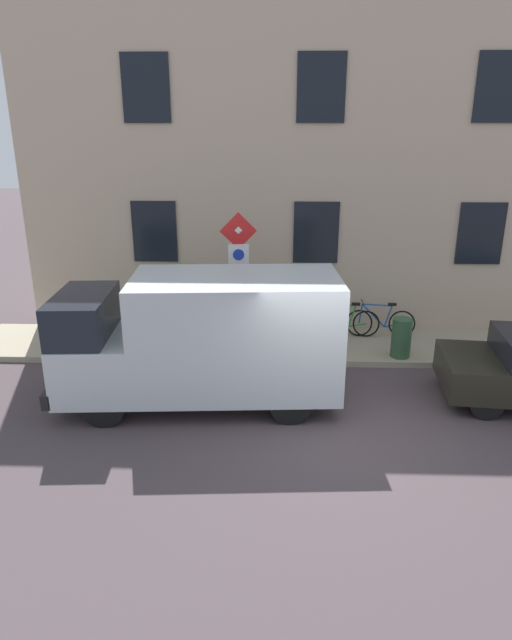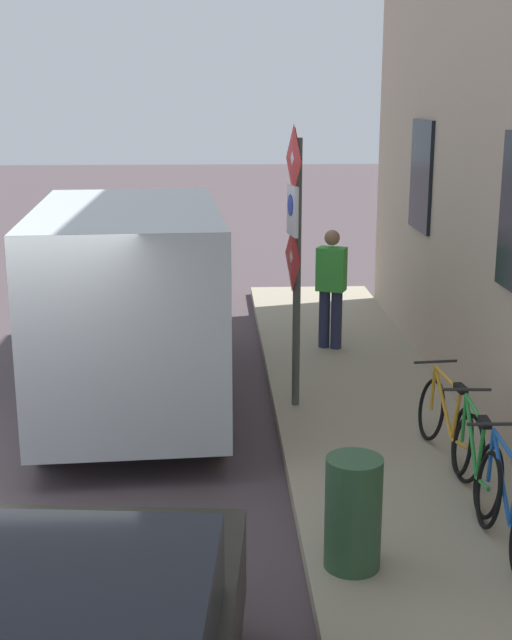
% 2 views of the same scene
% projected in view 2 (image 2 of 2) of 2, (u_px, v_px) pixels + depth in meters
% --- Properties ---
extents(ground_plane, '(80.00, 80.00, 0.00)m').
position_uv_depth(ground_plane, '(20.00, 486.00, 8.46)').
color(ground_plane, '#483C40').
extents(sidewalk_slab, '(2.18, 16.49, 0.14)m').
position_uv_depth(sidewalk_slab, '(396.00, 471.00, 8.62)').
color(sidewalk_slab, gray).
rests_on(sidewalk_slab, ground_plane).
extents(sign_post_stacked, '(0.18, 0.56, 3.13)m').
position_uv_depth(sign_post_stacked, '(293.00, 235.00, 9.77)').
color(sign_post_stacked, '#474C47').
rests_on(sign_post_stacked, sidewalk_slab).
extents(delivery_van, '(2.34, 5.45, 2.50)m').
position_uv_depth(delivery_van, '(131.00, 298.00, 10.40)').
color(delivery_van, silver).
rests_on(delivery_van, ground_plane).
extents(bicycle_blue, '(0.46, 1.71, 0.89)m').
position_uv_depth(bicycle_blue, '(507.00, 504.00, 6.96)').
color(bicycle_blue, black).
rests_on(bicycle_blue, sidewalk_slab).
extents(bicycle_green, '(0.46, 1.71, 0.89)m').
position_uv_depth(bicycle_green, '(475.00, 460.00, 7.82)').
color(bicycle_green, black).
rests_on(bicycle_green, sidewalk_slab).
extents(bicycle_orange, '(0.46, 1.72, 0.89)m').
position_uv_depth(bicycle_orange, '(449.00, 424.00, 8.67)').
color(bicycle_orange, black).
rests_on(bicycle_orange, sidewalk_slab).
extents(pedestrian, '(0.47, 0.39, 1.72)m').
position_uv_depth(pedestrian, '(331.00, 285.00, 12.36)').
color(pedestrian, '#262B47').
rests_on(pedestrian, sidewalk_slab).
extents(litter_bin, '(0.44, 0.44, 0.90)m').
position_uv_depth(litter_bin, '(353.00, 513.00, 6.65)').
color(litter_bin, '#2D5133').
rests_on(litter_bin, sidewalk_slab).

